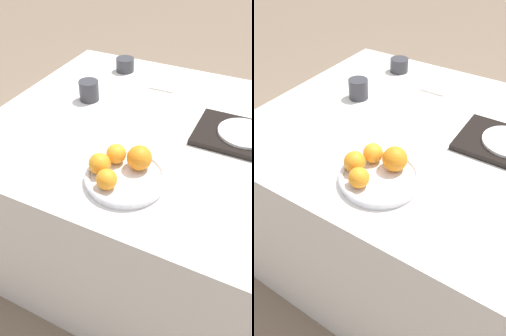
% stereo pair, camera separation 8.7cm
% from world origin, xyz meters
% --- Properties ---
extents(ground_plane, '(12.00, 12.00, 0.00)m').
position_xyz_m(ground_plane, '(0.00, 0.00, 0.00)').
color(ground_plane, '#7A6651').
extents(table, '(1.38, 1.05, 0.78)m').
position_xyz_m(table, '(0.00, 0.00, 0.39)').
color(table, silver).
rests_on(table, ground_plane).
extents(fruit_platter, '(0.24, 0.24, 0.03)m').
position_xyz_m(fruit_platter, '(-0.05, -0.32, 0.79)').
color(fruit_platter, silver).
rests_on(fruit_platter, table).
extents(orange_0, '(0.07, 0.07, 0.07)m').
position_xyz_m(orange_0, '(-0.13, -0.34, 0.83)').
color(orange_0, orange).
rests_on(orange_0, fruit_platter).
extents(orange_1, '(0.08, 0.08, 0.08)m').
position_xyz_m(orange_1, '(-0.03, -0.27, 0.84)').
color(orange_1, orange).
rests_on(orange_1, fruit_platter).
extents(orange_2, '(0.06, 0.06, 0.06)m').
position_xyz_m(orange_2, '(-0.08, -0.39, 0.83)').
color(orange_2, orange).
rests_on(orange_2, fruit_platter).
extents(orange_3, '(0.06, 0.06, 0.06)m').
position_xyz_m(orange_3, '(-0.11, -0.27, 0.83)').
color(orange_3, orange).
rests_on(orange_3, fruit_platter).
extents(serving_tray, '(0.33, 0.23, 0.02)m').
position_xyz_m(serving_tray, '(0.22, 0.05, 0.79)').
color(serving_tray, black).
rests_on(serving_tray, table).
extents(side_plate, '(0.18, 0.18, 0.01)m').
position_xyz_m(side_plate, '(0.22, 0.05, 0.80)').
color(side_plate, silver).
rests_on(side_plate, serving_tray).
extents(cup_0, '(0.08, 0.08, 0.08)m').
position_xyz_m(cup_0, '(-0.40, 0.06, 0.82)').
color(cup_0, '#333338').
rests_on(cup_0, table).
extents(cup_1, '(0.08, 0.08, 0.06)m').
position_xyz_m(cup_1, '(-0.39, 0.37, 0.81)').
color(cup_1, '#333338').
rests_on(cup_1, table).
extents(napkin, '(0.11, 0.11, 0.01)m').
position_xyz_m(napkin, '(-0.16, 0.31, 0.78)').
color(napkin, silver).
rests_on(napkin, table).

